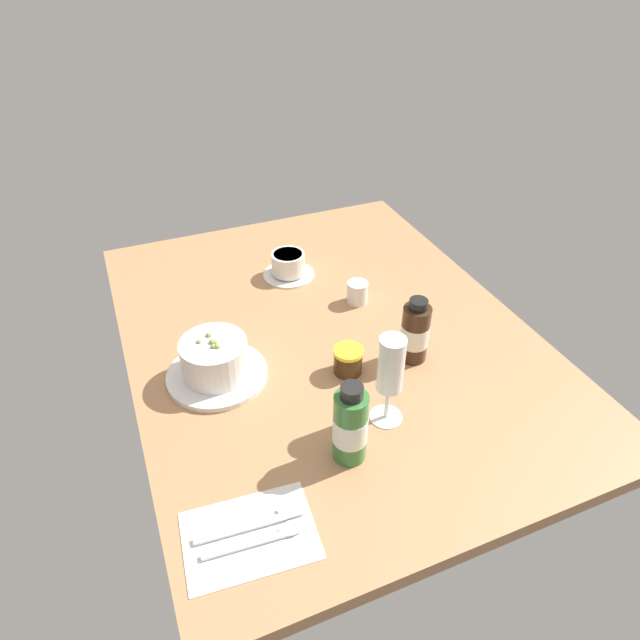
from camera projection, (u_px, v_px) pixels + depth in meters
ground_plane at (327, 337)px, 122.77cm from camera, size 110.00×84.00×3.00cm
porridge_bowl at (215, 361)px, 107.77cm from camera, size 19.72×19.72×9.45cm
cutlery_setting at (252, 534)px, 82.63cm from camera, size 15.36×20.55×0.90cm
coffee_cup at (287, 265)px, 138.59cm from camera, size 12.79×12.79×6.17cm
creamer_jug at (357, 292)px, 129.40cm from camera, size 4.86×5.86×5.78cm
wine_glass at (390, 369)px, 94.67cm from camera, size 6.03×6.03×18.11cm
jam_jar at (348, 360)px, 109.99cm from camera, size 5.94×5.94×5.55cm
sauce_bottle_brown at (415, 332)px, 111.28cm from camera, size 5.75×5.75×14.24cm
sauce_bottle_green at (350, 426)px, 90.60cm from camera, size 5.77×5.77×15.73cm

